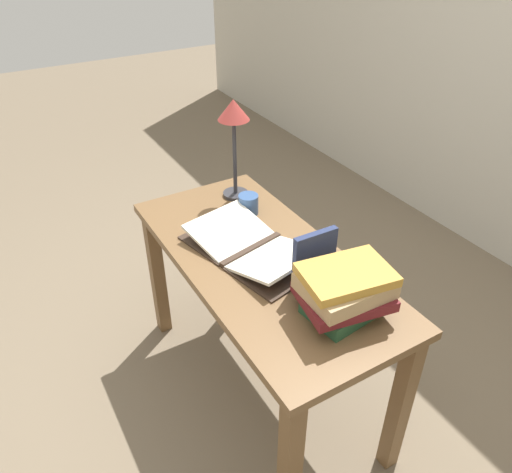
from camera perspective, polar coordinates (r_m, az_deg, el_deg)
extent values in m
plane|color=#70604C|center=(2.43, 0.53, -16.56)|extent=(12.00, 12.00, 0.00)
cube|color=brown|center=(1.93, 0.64, -2.79)|extent=(1.27, 0.59, 0.03)
cube|color=brown|center=(2.50, -11.20, -4.31)|extent=(0.06, 0.06, 0.71)
cube|color=brown|center=(1.78, 3.87, -24.94)|extent=(0.06, 0.06, 0.71)
cube|color=brown|center=(2.65, -1.43, -1.06)|extent=(0.06, 0.06, 0.71)
cube|color=brown|center=(1.99, 16.17, -17.96)|extent=(0.06, 0.06, 0.71)
cube|color=#38281E|center=(1.94, -0.56, -1.50)|extent=(0.09, 0.30, 0.02)
cube|color=#38281E|center=(2.03, -3.27, 0.07)|extent=(0.32, 0.36, 0.01)
cube|color=#38281E|center=(1.86, 2.40, -3.50)|extent=(0.32, 0.36, 0.01)
cube|color=silver|center=(2.01, -3.10, 0.69)|extent=(0.30, 0.34, 0.07)
cube|color=silver|center=(1.85, 2.18, -2.57)|extent=(0.30, 0.34, 0.07)
cube|color=#234C2D|center=(1.68, 9.84, -7.90)|extent=(0.20, 0.25, 0.05)
cube|color=maroon|center=(1.65, 9.99, -6.75)|extent=(0.27, 0.32, 0.04)
cube|color=tan|center=(1.63, 10.15, -5.52)|extent=(0.23, 0.28, 0.06)
cube|color=#BC8933|center=(1.60, 10.30, -4.31)|extent=(0.24, 0.31, 0.03)
cube|color=#1E284C|center=(1.73, 6.66, -2.67)|extent=(0.03, 0.17, 0.22)
cylinder|color=#2D2D33|center=(2.32, -2.34, 4.89)|extent=(0.12, 0.12, 0.02)
cylinder|color=#2D2D33|center=(2.23, -2.45, 8.99)|extent=(0.02, 0.02, 0.35)
cone|color=#99332D|center=(2.15, -2.60, 14.29)|extent=(0.14, 0.14, 0.09)
cylinder|color=#335184|center=(2.16, -0.88, 3.70)|extent=(0.09, 0.09, 0.09)
torus|color=#335184|center=(2.20, -0.85, 4.34)|extent=(0.05, 0.03, 0.05)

